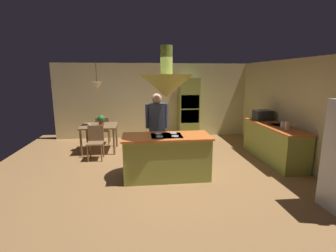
% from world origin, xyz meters
% --- Properties ---
extents(ground, '(8.16, 8.16, 0.00)m').
position_xyz_m(ground, '(0.00, 0.00, 0.00)').
color(ground, '#9E7042').
extents(wall_back, '(6.80, 0.10, 2.55)m').
position_xyz_m(wall_back, '(0.00, 3.45, 1.27)').
color(wall_back, beige).
rests_on(wall_back, ground).
extents(wall_right, '(0.10, 7.20, 2.55)m').
position_xyz_m(wall_right, '(3.25, 0.40, 1.27)').
color(wall_right, beige).
rests_on(wall_right, ground).
extents(kitchen_island, '(1.84, 0.80, 0.94)m').
position_xyz_m(kitchen_island, '(0.00, -0.20, 0.47)').
color(kitchen_island, '#939E42').
rests_on(kitchen_island, ground).
extents(counter_run_right, '(0.73, 2.22, 0.92)m').
position_xyz_m(counter_run_right, '(2.84, 0.60, 0.47)').
color(counter_run_right, '#939E42').
rests_on(counter_run_right, ground).
extents(oven_tower, '(0.66, 0.62, 2.07)m').
position_xyz_m(oven_tower, '(1.10, 3.04, 1.03)').
color(oven_tower, '#939E42').
rests_on(oven_tower, ground).
extents(dining_table, '(0.99, 0.92, 0.76)m').
position_xyz_m(dining_table, '(-1.70, 1.90, 0.66)').
color(dining_table, brown).
rests_on(dining_table, ground).
extents(person_at_island, '(0.53, 0.23, 1.75)m').
position_xyz_m(person_at_island, '(-0.15, 0.47, 1.01)').
color(person_at_island, tan).
rests_on(person_at_island, ground).
extents(range_hood, '(1.10, 1.10, 1.00)m').
position_xyz_m(range_hood, '(0.00, -0.20, 1.98)').
color(range_hood, '#939E42').
extents(pendant_light_over_table, '(0.32, 0.32, 0.82)m').
position_xyz_m(pendant_light_over_table, '(-1.70, 1.90, 1.86)').
color(pendant_light_over_table, beige).
extents(chair_facing_island, '(0.40, 0.40, 0.87)m').
position_xyz_m(chair_facing_island, '(-1.70, 1.22, 0.50)').
color(chair_facing_island, brown).
rests_on(chair_facing_island, ground).
extents(chair_by_back_wall, '(0.40, 0.40, 0.87)m').
position_xyz_m(chair_by_back_wall, '(-1.70, 2.58, 0.50)').
color(chair_by_back_wall, brown).
rests_on(chair_by_back_wall, ground).
extents(potted_plant_on_table, '(0.20, 0.20, 0.30)m').
position_xyz_m(potted_plant_on_table, '(-1.62, 1.83, 0.93)').
color(potted_plant_on_table, '#99382D').
rests_on(potted_plant_on_table, dining_table).
extents(cup_on_table, '(0.07, 0.07, 0.09)m').
position_xyz_m(cup_on_table, '(-1.94, 1.67, 0.81)').
color(cup_on_table, white).
rests_on(cup_on_table, dining_table).
extents(canister_flour, '(0.14, 0.14, 0.19)m').
position_xyz_m(canister_flour, '(2.84, 0.05, 1.02)').
color(canister_flour, '#E0B78C').
rests_on(canister_flour, counter_run_right).
extents(canister_sugar, '(0.13, 0.13, 0.16)m').
position_xyz_m(canister_sugar, '(2.84, 0.23, 1.01)').
color(canister_sugar, silver).
rests_on(canister_sugar, counter_run_right).
extents(microwave_on_counter, '(0.46, 0.36, 0.28)m').
position_xyz_m(microwave_on_counter, '(2.84, 1.25, 1.06)').
color(microwave_on_counter, '#232326').
rests_on(microwave_on_counter, counter_run_right).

